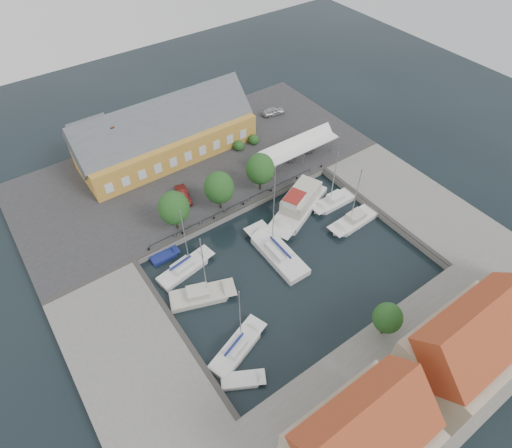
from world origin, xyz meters
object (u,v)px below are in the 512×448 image
(west_boat_d, at_px, (237,349))
(car_silver, at_px, (273,111))
(east_boat_a, at_px, (333,202))
(car_red, at_px, (183,195))
(center_sailboat, at_px, (277,253))
(west_boat_b, at_px, (201,296))
(launch_sw, at_px, (242,381))
(warehouse, at_px, (162,136))
(west_boat_a, at_px, (185,269))
(tent_canopy, at_px, (297,146))
(trawler, at_px, (299,205))
(east_boat_b, at_px, (353,222))
(launch_nw, at_px, (165,257))

(west_boat_d, bearing_deg, car_silver, 48.15)
(east_boat_a, bearing_deg, car_red, 144.46)
(car_red, bearing_deg, center_sailboat, -60.22)
(west_boat_b, bearing_deg, launch_sw, -98.79)
(car_red, relative_size, west_boat_b, 0.39)
(warehouse, distance_m, west_boat_a, 24.67)
(car_silver, xyz_separation_m, car_red, (-24.49, -10.53, 0.01))
(car_silver, relative_size, launch_sw, 0.83)
(east_boat_a, bearing_deg, west_boat_a, 175.80)
(tent_canopy, height_order, trawler, trawler)
(east_boat_b, bearing_deg, launch_nw, 158.37)
(car_red, bearing_deg, warehouse, 87.79)
(east_boat_b, distance_m, west_boat_d, 25.28)
(launch_sw, bearing_deg, warehouse, 74.24)
(car_silver, distance_m, west_boat_a, 37.44)
(car_silver, distance_m, east_boat_b, 28.89)
(center_sailboat, relative_size, launch_sw, 2.98)
(car_red, height_order, east_boat_a, east_boat_a)
(tent_canopy, bearing_deg, west_boat_a, -160.92)
(tent_canopy, bearing_deg, car_silver, 68.46)
(launch_sw, bearing_deg, west_boat_b, 81.21)
(trawler, bearing_deg, center_sailboat, -147.23)
(car_red, xyz_separation_m, west_boat_d, (-6.67, -24.25, -1.44))
(trawler, distance_m, west_boat_b, 19.95)
(car_red, bearing_deg, tent_canopy, 4.71)
(warehouse, bearing_deg, launch_sw, -105.76)
(tent_canopy, xyz_separation_m, center_sailboat, (-14.18, -13.58, -3.32))
(car_red, xyz_separation_m, west_boat_a, (-6.01, -11.13, -1.44))
(warehouse, xyz_separation_m, car_silver, (21.67, -0.99, -2.72))
(car_red, bearing_deg, east_boat_b, -33.14)
(east_boat_a, xyz_separation_m, west_boat_a, (-24.06, 1.77, 0.01))
(west_boat_b, bearing_deg, west_boat_a, 85.34)
(center_sailboat, relative_size, east_boat_b, 1.36)
(tent_canopy, bearing_deg, east_boat_b, -96.47)
(east_boat_a, relative_size, launch_sw, 2.10)
(tent_canopy, xyz_separation_m, west_boat_b, (-25.82, -13.59, -3.42))
(car_silver, relative_size, center_sailboat, 0.28)
(west_boat_a, height_order, launch_nw, west_boat_a)
(west_boat_a, height_order, west_boat_b, west_boat_b)
(center_sailboat, distance_m, launch_sw, 17.76)
(east_boat_a, relative_size, east_boat_b, 0.96)
(west_boat_b, relative_size, launch_sw, 2.24)
(trawler, bearing_deg, tent_canopy, 53.00)
(east_boat_a, bearing_deg, west_boat_b, -172.95)
(west_boat_b, distance_m, west_boat_d, 8.33)
(west_boat_d, bearing_deg, warehouse, 75.15)
(car_silver, height_order, west_boat_d, west_boat_d)
(warehouse, xyz_separation_m, east_boat_b, (14.88, -29.03, -4.17))
(warehouse, distance_m, tent_canopy, 21.63)
(east_boat_a, bearing_deg, trawler, 159.54)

